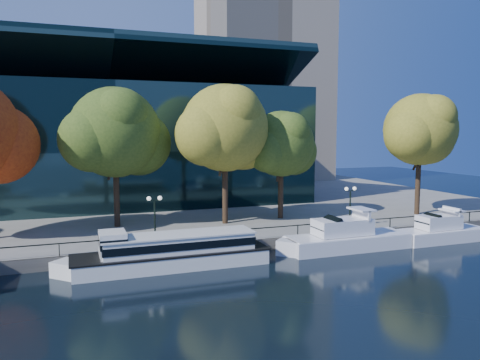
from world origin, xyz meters
name	(u,v)px	position (x,y,z in m)	size (l,w,h in m)	color
ground	(200,267)	(0.00, 0.00, 0.00)	(160.00, 160.00, 0.00)	black
promenade	(135,198)	(0.00, 36.38, 0.50)	(90.00, 67.08, 1.00)	slate
railing	(189,234)	(0.00, 3.25, 1.94)	(88.20, 0.08, 0.99)	black
convention_building	(109,145)	(-4.00, 31.79, 8.51)	(50.00, 24.57, 21.43)	black
office_tower	(262,17)	(28.00, 55.00, 33.02)	(22.50, 22.50, 65.90)	tan
tour_boat	(167,251)	(-2.29, 0.83, 1.31)	(16.20, 3.61, 3.07)	white
cruiser_near	(343,238)	(13.14, 0.79, 1.12)	(12.40, 3.19, 3.59)	white
cruiser_far	(439,231)	(23.31, 0.39, 1.02)	(9.82, 2.72, 3.21)	white
tree_2	(117,134)	(-4.63, 13.05, 10.04)	(10.95, 8.98, 13.62)	black
tree_3	(227,130)	(5.86, 10.89, 10.48)	(10.92, 8.96, 14.04)	black
tree_4	(283,145)	(12.34, 11.57, 8.85)	(8.75, 7.18, 11.51)	black
tree_5	(421,131)	(27.94, 8.49, 10.35)	(9.99, 8.19, 13.52)	black
lamp_1	(155,209)	(-2.58, 4.50, 3.98)	(1.26, 0.36, 4.03)	black
lamp_2	(350,198)	(16.25, 4.50, 3.98)	(1.26, 0.36, 4.03)	black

